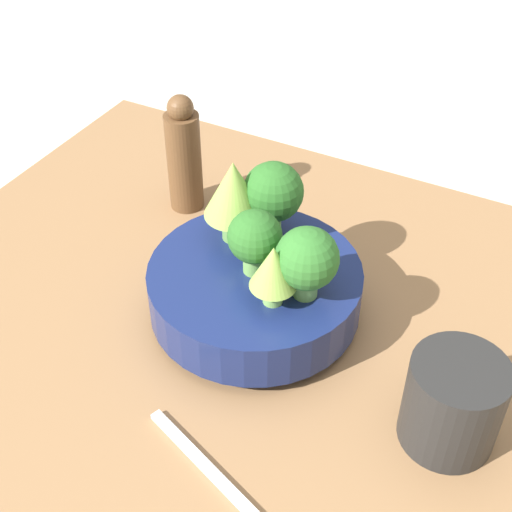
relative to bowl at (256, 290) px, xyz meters
name	(u,v)px	position (x,y,z in m)	size (l,w,h in m)	color
ground_plane	(241,355)	(0.00, -0.03, -0.07)	(6.00, 6.00, 0.00)	beige
table	(241,345)	(0.00, -0.03, -0.06)	(0.84, 0.74, 0.03)	olive
bowl	(256,290)	(0.00, 0.00, 0.00)	(0.23, 0.23, 0.07)	navy
broccoli_floret_right	(307,260)	(0.06, -0.01, 0.07)	(0.06, 0.06, 0.08)	#609347
romanesco_piece_near	(272,271)	(0.04, -0.04, 0.07)	(0.05, 0.05, 0.07)	#7AB256
broccoli_floret_back	(273,193)	(-0.01, 0.06, 0.08)	(0.07, 0.07, 0.09)	#609347
broccoli_floret_center	(256,239)	(0.00, 0.00, 0.07)	(0.06, 0.06, 0.07)	#6BA34C
romanesco_piece_far	(234,192)	(-0.05, 0.04, 0.09)	(0.06, 0.06, 0.10)	#609347
cup	(453,403)	(0.23, -0.06, 0.01)	(0.09, 0.09, 0.09)	black
pepper_mill	(184,156)	(-0.18, 0.14, 0.04)	(0.04, 0.04, 0.16)	brown
fork	(213,474)	(0.06, -0.19, -0.04)	(0.17, 0.07, 0.01)	silver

